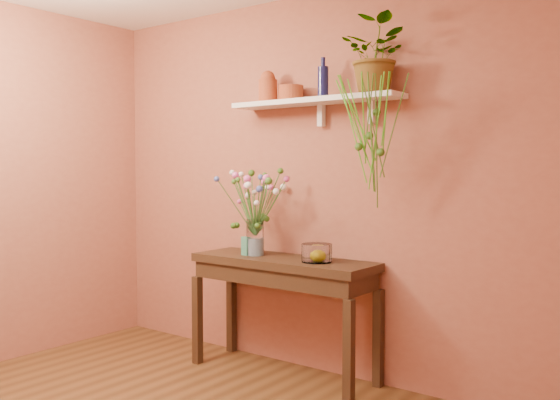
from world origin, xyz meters
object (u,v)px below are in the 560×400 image
terracotta_jug (268,87)px  glass_bowl (317,254)px  blue_bottle (323,81)px  glass_vase (255,240)px  sideboard (283,275)px  bouquet (256,193)px  spider_plant (378,56)px

terracotta_jug → glass_bowl: size_ratio=1.10×
blue_bottle → glass_vase: bearing=-167.4°
sideboard → glass_bowl: 0.35m
sideboard → glass_bowl: size_ratio=6.66×
bouquet → glass_bowl: 0.65m
blue_bottle → glass_vase: (-0.51, -0.11, -1.11)m
sideboard → glass_bowl: bearing=-3.4°
terracotta_jug → sideboard: bearing=-24.6°
sideboard → bouquet: bouquet is taller
glass_vase → bouquet: (0.02, -0.02, 0.34)m
blue_bottle → bouquet: bearing=-165.0°
spider_plant → bouquet: spider_plant is taller
terracotta_jug → spider_plant: (0.90, -0.01, 0.13)m
glass_vase → bouquet: bouquet is taller
spider_plant → glass_bowl: (-0.39, -0.10, -1.28)m
sideboard → glass_vase: glass_vase is taller
bouquet → glass_bowl: size_ratio=2.38×
sideboard → bouquet: size_ratio=2.80×
sideboard → glass_vase: bearing=-175.3°
terracotta_jug → blue_bottle: 0.48m
terracotta_jug → bouquet: (-0.01, -0.13, -0.76)m
spider_plant → glass_bowl: 1.35m
glass_bowl → glass_vase: bearing=-179.9°
terracotta_jug → glass_vase: size_ratio=0.86×
terracotta_jug → bouquet: bearing=-92.9°
terracotta_jug → blue_bottle: bearing=0.0°
sideboard → spider_plant: 1.62m
terracotta_jug → glass_bowl: bearing=-12.5°
spider_plant → glass_bowl: size_ratio=2.27×
blue_bottle → glass_bowl: size_ratio=1.32×
terracotta_jug → glass_vase: terracotta_jug is taller
blue_bottle → sideboard: bearing=-160.8°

